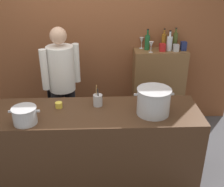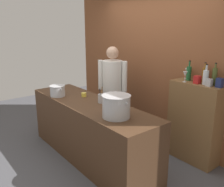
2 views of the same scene
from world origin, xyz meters
TOP-DOWN VIEW (x-y plane):
  - ground_plane at (0.00, 0.00)m, footprint 8.00×8.00m
  - brick_back_panel at (0.00, 1.40)m, footprint 4.40×0.10m
  - prep_counter at (0.00, 0.00)m, footprint 2.47×0.70m
  - bar_cabinet at (1.02, 1.19)m, footprint 0.76×0.32m
  - chef at (-0.36, 0.72)m, footprint 0.46×0.41m
  - stockpot_large at (0.70, -0.06)m, footprint 0.42×0.36m
  - stockpot_small at (-0.61, -0.21)m, footprint 0.31×0.25m
  - utensil_crock at (0.11, 0.14)m, footprint 0.10×0.10m
  - butter_jar at (-0.32, 0.10)m, footprint 0.08×0.08m
  - wine_bottle_clear at (1.13, 1.18)m, footprint 0.08×0.08m
  - wine_bottle_olive at (1.22, 1.24)m, footprint 0.07×0.07m
  - wine_bottle_amber at (1.06, 1.25)m, footprint 0.07×0.07m
  - wine_bottle_green at (0.82, 1.23)m, footprint 0.07×0.07m
  - wine_glass_wide at (0.75, 1.29)m, footprint 0.07×0.07m
  - wine_glass_short at (0.85, 1.09)m, footprint 0.06×0.06m
  - spice_tin_red at (1.02, 1.15)m, footprint 0.08×0.08m
  - spice_tin_navy at (1.33, 1.18)m, footprint 0.08×0.08m
  - spice_tin_silver at (1.22, 1.13)m, footprint 0.07×0.07m

SIDE VIEW (x-z plane):
  - ground_plane at x=0.00m, z-range 0.00..0.00m
  - prep_counter at x=0.00m, z-range 0.00..0.90m
  - bar_cabinet at x=1.02m, z-range 0.00..1.21m
  - butter_jar at x=-0.32m, z-range 0.90..0.96m
  - chef at x=-0.36m, z-range 0.13..1.79m
  - utensil_crock at x=0.11m, z-range 0.85..1.09m
  - stockpot_small at x=-0.61m, z-range 0.90..1.07m
  - stockpot_large at x=0.70m, z-range 0.90..1.18m
  - spice_tin_silver at x=1.22m, z-range 1.21..1.31m
  - spice_tin_red at x=1.02m, z-range 1.21..1.32m
  - spice_tin_navy at x=1.33m, z-range 1.21..1.34m
  - wine_bottle_clear at x=1.13m, z-range 1.17..1.46m
  - wine_glass_short at x=0.85m, z-range 1.24..1.40m
  - wine_bottle_green at x=0.82m, z-range 1.17..1.47m
  - wine_glass_wide at x=0.75m, z-range 1.24..1.41m
  - wine_bottle_amber at x=1.06m, z-range 1.18..1.47m
  - wine_bottle_olive at x=1.22m, z-range 1.18..1.49m
  - brick_back_panel at x=0.00m, z-range 0.00..3.00m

